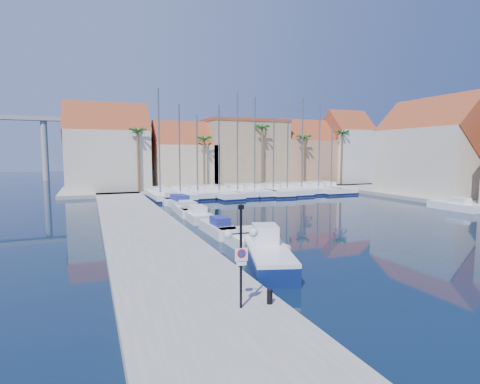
{
  "coord_description": "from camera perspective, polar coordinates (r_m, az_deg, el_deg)",
  "views": [
    {
      "loc": [
        -12.69,
        -14.45,
        6.11
      ],
      "look_at": [
        -1.38,
        13.64,
        3.0
      ],
      "focal_mm": 28.0,
      "sensor_mm": 36.0,
      "label": 1
    }
  ],
  "objects": [
    {
      "name": "sailboat_9",
      "position": [
        60.3,
        11.54,
        0.49
      ],
      "size": [
        3.02,
        10.86,
        13.49
      ],
      "rotation": [
        0.0,
        0.0,
        -0.02
      ],
      "color": "white",
      "rests_on": "ground"
    },
    {
      "name": "sailboat_0",
      "position": [
        51.3,
        -12.17,
        -0.41
      ],
      "size": [
        2.78,
        9.78,
        14.55
      ],
      "rotation": [
        0.0,
        0.0,
        0.02
      ],
      "color": "white",
      "rests_on": "ground"
    },
    {
      "name": "palm_2",
      "position": [
        62.57,
        3.41,
        9.44
      ],
      "size": [
        2.6,
        2.6,
        11.15
      ],
      "color": "brown",
      "rests_on": "shore_north"
    },
    {
      "name": "lamp_post",
      "position": [
        13.53,
        0.14,
        -7.42
      ],
      "size": [
        1.3,
        0.4,
        3.81
      ],
      "rotation": [
        0.0,
        0.0,
        -0.06
      ],
      "color": "black",
      "rests_on": "quay_west"
    },
    {
      "name": "motorboat_west_5",
      "position": [
        47.97,
        -10.67,
        -0.94
      ],
      "size": [
        2.64,
        6.9,
        1.4
      ],
      "rotation": [
        0.0,
        0.0,
        -0.07
      ],
      "color": "white",
      "rests_on": "ground"
    },
    {
      "name": "motorboat_east_1",
      "position": [
        46.84,
        29.95,
        -1.79
      ],
      "size": [
        2.05,
        5.6,
        1.4
      ],
      "rotation": [
        0.0,
        0.0,
        0.05
      ],
      "color": "white",
      "rests_on": "ground"
    },
    {
      "name": "building_3",
      "position": [
        72.09,
        9.63,
        5.59
      ],
      "size": [
        10.3,
        8.0,
        12.0
      ],
      "color": "tan",
      "rests_on": "shore_north"
    },
    {
      "name": "motorboat_west_3",
      "position": [
        38.33,
        -8.2,
        -2.6
      ],
      "size": [
        2.08,
        5.88,
        1.4
      ],
      "rotation": [
        0.0,
        0.0,
        -0.04
      ],
      "color": "white",
      "rests_on": "ground"
    },
    {
      "name": "palm_4",
      "position": [
        70.86,
        15.31,
        8.44
      ],
      "size": [
        2.6,
        2.6,
        10.65
      ],
      "color": "brown",
      "rests_on": "shore_north"
    },
    {
      "name": "motorboat_west_1",
      "position": [
        28.65,
        -3.33,
        -5.42
      ],
      "size": [
        1.65,
        5.03,
        1.4
      ],
      "rotation": [
        0.0,
        0.0,
        0.01
      ],
      "color": "white",
      "rests_on": "ground"
    },
    {
      "name": "sailboat_6",
      "position": [
        56.06,
        4.85,
        0.16
      ],
      "size": [
        3.83,
        11.14,
        11.31
      ],
      "rotation": [
        0.0,
        0.0,
        -0.09
      ],
      "color": "white",
      "rests_on": "ground"
    },
    {
      "name": "sailboat_1",
      "position": [
        51.86,
        -9.23,
        -0.33
      ],
      "size": [
        2.69,
        10.11,
        12.63
      ],
      "rotation": [
        0.0,
        0.0,
        0.0
      ],
      "color": "white",
      "rests_on": "ground"
    },
    {
      "name": "sailboat_2",
      "position": [
        52.76,
        -6.64,
        -0.18
      ],
      "size": [
        2.71,
        9.03,
        11.41
      ],
      "rotation": [
        0.0,
        0.0,
        0.04
      ],
      "color": "white",
      "rests_on": "ground"
    },
    {
      "name": "shore_north",
      "position": [
        66.7,
        -1.96,
        0.82
      ],
      "size": [
        54.0,
        16.0,
        0.5
      ],
      "primitive_type": "cube",
      "color": "gray",
      "rests_on": "ground"
    },
    {
      "name": "quay_west",
      "position": [
        28.8,
        -14.19,
        -6.06
      ],
      "size": [
        6.0,
        77.0,
        0.5
      ],
      "primitive_type": "cube",
      "color": "gray",
      "rests_on": "ground"
    },
    {
      "name": "motorboat_west_6",
      "position": [
        53.11,
        -11.57,
        -0.31
      ],
      "size": [
        2.64,
        7.08,
        1.4
      ],
      "rotation": [
        0.0,
        0.0,
        0.06
      ],
      "color": "white",
      "rests_on": "ground"
    },
    {
      "name": "sailboat_4",
      "position": [
        54.51,
        -0.6,
        0.07
      ],
      "size": [
        3.09,
        10.62,
        14.76
      ],
      "rotation": [
        0.0,
        0.0,
        -0.03
      ],
      "color": "white",
      "rests_on": "ground"
    },
    {
      "name": "motorboat_west_2",
      "position": [
        34.93,
        -6.71,
        -3.4
      ],
      "size": [
        1.95,
        5.89,
        1.4
      ],
      "rotation": [
        0.0,
        0.0,
        -0.01
      ],
      "color": "white",
      "rests_on": "ground"
    },
    {
      "name": "fishing_boat",
      "position": [
        20.41,
        4.29,
        -9.5
      ],
      "size": [
        3.75,
        6.44,
        2.14
      ],
      "rotation": [
        0.0,
        0.0,
        -0.3
      ],
      "color": "navy",
      "rests_on": "ground"
    },
    {
      "name": "palm_3",
      "position": [
        66.31,
        9.72,
        7.94
      ],
      "size": [
        2.6,
        2.6,
        9.65
      ],
      "color": "brown",
      "rests_on": "shore_north"
    },
    {
      "name": "sailboat_7",
      "position": [
        57.76,
        6.86,
        0.3
      ],
      "size": [
        3.38,
        11.38,
        11.1
      ],
      "rotation": [
        0.0,
        0.0,
        0.04
      ],
      "color": "white",
      "rests_on": "ground"
    },
    {
      "name": "sailboat_10",
      "position": [
        61.98,
        13.35,
        0.56
      ],
      "size": [
        3.53,
        11.47,
        11.01
      ],
      "rotation": [
        0.0,
        0.0,
        -0.05
      ],
      "color": "white",
      "rests_on": "ground"
    },
    {
      "name": "sailboat_5",
      "position": [
        55.72,
        1.96,
        0.18
      ],
      "size": [
        3.19,
        11.21,
        14.23
      ],
      "rotation": [
        0.0,
        0.0,
        0.02
      ],
      "color": "white",
      "rests_on": "ground"
    },
    {
      "name": "sailboat_8",
      "position": [
        58.94,
        9.05,
        0.46
      ],
      "size": [
        2.93,
        9.4,
        14.47
      ],
      "rotation": [
        0.0,
        0.0,
        0.05
      ],
      "color": "white",
      "rests_on": "ground"
    },
    {
      "name": "building_0",
      "position": [
        61.51,
        -19.54,
        5.92
      ],
      "size": [
        12.3,
        9.0,
        13.5
      ],
      "color": "beige",
      "rests_on": "shore_north"
    },
    {
      "name": "motorboat_west_0",
      "position": [
        24.4,
        1.58,
        -7.41
      ],
      "size": [
        2.25,
        6.77,
        1.4
      ],
      "rotation": [
        0.0,
        0.0,
        0.01
      ],
      "color": "white",
      "rests_on": "ground"
    },
    {
      "name": "sailboat_3",
      "position": [
        52.9,
        -3.47,
        -0.16
      ],
      "size": [
        3.98,
        11.98,
        12.7
      ],
      "rotation": [
        0.0,
        0.0,
        0.07
      ],
      "color": "white",
      "rests_on": "ground"
    },
    {
      "name": "ground",
      "position": [
        20.18,
        18.84,
        -12.08
      ],
      "size": [
        260.0,
        260.0,
        0.0
      ],
      "primitive_type": "plane",
      "color": "black",
      "rests_on": "ground"
    },
    {
      "name": "bollard",
      "position": [
        14.6,
        4.54,
        -15.6
      ],
      "size": [
        0.22,
        0.22,
        0.55
      ],
      "primitive_type": "cylinder",
      "color": "black",
      "rests_on": "quay_west"
    },
    {
      "name": "motorboat_west_4",
      "position": [
        44.18,
        -9.41,
        -1.5
      ],
      "size": [
        2.91,
        7.14,
        1.4
      ],
      "rotation": [
        0.0,
        0.0,
        0.1
      ],
      "color": "white",
      "rests_on": "ground"
    },
    {
      "name": "building_4",
      "position": [
        76.39,
        15.84,
        6.29
      ],
      "size": [
        8.3,
        8.0,
        14.0
      ],
      "color": "white",
      "rests_on": "shore_north"
    },
    {
      "name": "palm_1",
      "position": [
        58.9,
        -5.51,
        7.81
      ],
      "size": [
        2.6,
        2.6,
        9.15
      ],
      "color": "brown",
      "rests_on": "shore_north"
    },
    {
      "name": "building_6",
      "position": [
        58.96,
        27.5,
        5.61
      ],
      "size": [
        9.0,
        14.3,
        13.5
      ],
      "color": "beige",
      "rests_on": "shore_east"
    },
    {
      "name": "building_2",
      "position": [
        67.53,
        0.43,
        5.99
      ],
      "size": [
        14.2,
        10.2,
        11.5
      ],
      "color": "#9C8360",
      "rests_on": "shore_north"
    },
    {
      "name": "building_1",
      "position": [
        63.19,
        -8.52,
        5.06
      ],
      "size": [
        10.3,
        8.0,
        11.0
      ],
      "color": "beige",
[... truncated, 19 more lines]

